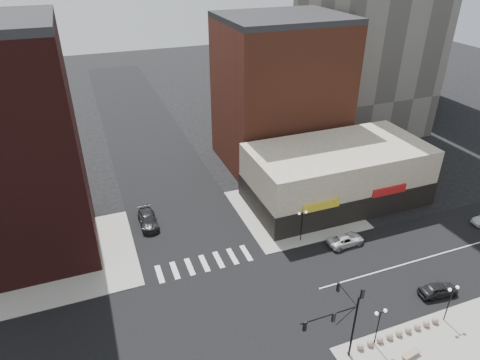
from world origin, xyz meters
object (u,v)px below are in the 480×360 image
traffic_signal (343,315)px  street_lamp_se_a (379,319)px  white_suv (346,240)px  stone_bench (411,355)px  dark_sedan_north (148,220)px  street_lamp_se_b (452,295)px  street_lamp_ne (302,219)px  dark_sedan_east (438,290)px

traffic_signal → street_lamp_se_a: (3.76, -0.17, -1.67)m
street_lamp_se_a → white_suv: (5.78, 13.58, -2.66)m
white_suv → stone_bench: size_ratio=2.38×
street_lamp_se_a → dark_sedan_north: street_lamp_se_a is taller
traffic_signal → street_lamp_se_b: (11.76, -0.17, -1.67)m
street_lamp_se_b → stone_bench: bearing=-158.9°
street_lamp_se_a → dark_sedan_north: (-15.62, 26.00, -2.52)m
street_lamp_se_a → street_lamp_se_b: same height
traffic_signal → street_lamp_se_b: bearing=-0.8°
stone_bench → dark_sedan_north: bearing=113.6°
white_suv → dark_sedan_north: 24.75m
dark_sedan_north → street_lamp_ne: bearing=-31.2°
street_lamp_ne → white_suv: (4.78, -2.42, -2.66)m
street_lamp_se_a → dark_sedan_east: bearing=16.5°
street_lamp_ne → dark_sedan_east: size_ratio=1.02×
traffic_signal → street_lamp_se_b: 11.88m
street_lamp_se_b → stone_bench: street_lamp_se_b is taller
white_suv → dark_sedan_east: bearing=-161.3°
white_suv → dark_sedan_north: dark_sedan_north is taller
traffic_signal → dark_sedan_east: (13.69, 2.78, -4.26)m
dark_sedan_north → dark_sedan_east: bearing=-42.2°
traffic_signal → stone_bench: traffic_signal is taller
street_lamp_ne → stone_bench: street_lamp_ne is taller
street_lamp_ne → stone_bench: bearing=-86.3°
street_lamp_se_a → street_lamp_se_b: 8.00m
street_lamp_ne → dark_sedan_north: (-16.62, 10.00, -2.52)m
street_lamp_se_a → dark_sedan_east: 10.68m
street_lamp_se_a → dark_sedan_north: bearing=121.0°
street_lamp_se_a → dark_sedan_north: 30.44m
street_lamp_se_a → stone_bench: (2.19, -2.24, -2.94)m
traffic_signal → street_lamp_ne: size_ratio=1.87×
traffic_signal → dark_sedan_north: 28.73m
traffic_signal → dark_sedan_north: traffic_signal is taller
traffic_signal → street_lamp_se_b: size_ratio=1.87×
street_lamp_se_b → dark_sedan_north: (-23.62, 26.00, -2.52)m
street_lamp_se_b → dark_sedan_east: (1.93, 2.95, -2.59)m
traffic_signal → dark_sedan_east: bearing=11.5°
dark_sedan_east → dark_sedan_north: size_ratio=0.77×
white_suv → traffic_signal: bearing=142.0°
dark_sedan_east → traffic_signal: bearing=107.9°
street_lamp_ne → street_lamp_se_a: bearing=-93.6°
street_lamp_se_b → dark_sedan_east: 4.37m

